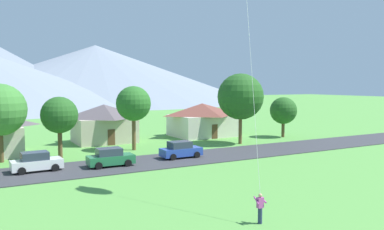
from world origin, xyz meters
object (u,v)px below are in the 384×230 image
Objects in this scene: house_left_center at (202,119)px; parked_car_green_mid_west at (110,158)px; house_right_center at (104,123)px; tree_center at (59,115)px; parked_car_white_west_end at (36,162)px; tree_far_right at (134,104)px; parked_car_blue_mid_east at (181,150)px; tree_near_left at (0,110)px; tree_left_of_center at (283,111)px; tree_near_right at (241,97)px.

house_left_center is 2.12× the size of parked_car_green_mid_west.
house_right_center is 1.88× the size of parked_car_green_mid_west.
tree_center is 1.48× the size of parked_car_white_west_end.
tree_center is 0.86× the size of tree_far_right.
house_left_center reaches higher than parked_car_blue_mid_east.
tree_near_left is 13.86m from tree_far_right.
tree_center reaches higher than parked_car_green_mid_west.
tree_near_left is 18.01m from parked_car_blue_mid_east.
tree_far_right is (-13.08, -6.76, 2.86)m from house_left_center.
house_left_center is 2.10× the size of parked_car_white_west_end.
house_left_center is 1.22× the size of tree_far_right.
house_left_center is 2.14× the size of parked_car_blue_mid_east.
tree_center is (5.42, -0.63, -0.69)m from tree_near_left.
house_right_center is 1.26× the size of tree_center.
parked_car_blue_mid_east is (16.21, -6.61, -4.25)m from tree_near_left.
tree_center is at bearing -129.30° from house_right_center.
house_right_center is (-14.32, 0.84, 0.09)m from house_left_center.
tree_near_right reaches higher than tree_left_of_center.
parked_car_green_mid_west is (-18.72, -5.68, -5.13)m from tree_near_right.
house_left_center reaches higher than parked_car_white_west_end.
house_right_center is at bearing 54.37° from parked_car_white_west_end.
tree_near_left is at bearing -178.91° from tree_left_of_center.
tree_near_left is 1.79× the size of parked_car_white_west_end.
house_left_center is at bearing 15.21° from tree_near_left.
tree_left_of_center reaches higher than house_left_center.
tree_near_left is 1.04× the size of tree_far_right.
parked_car_white_west_end is (-11.47, -6.69, -4.46)m from tree_far_right.
tree_near_right is at bearing -33.31° from house_right_center.
house_left_center is 1.57× the size of tree_left_of_center.
tree_center is at bearing -171.95° from tree_far_right.
parked_car_green_mid_west is 7.60m from parked_car_blue_mid_east.
parked_car_white_west_end is (-10.24, -14.28, -1.70)m from house_right_center.
tree_near_left is (-26.93, -7.32, 2.65)m from house_left_center.
parked_car_green_mid_west is (-3.98, -15.36, -1.70)m from house_right_center.
tree_near_right is (21.93, -0.89, 1.56)m from tree_center.
tree_left_of_center is 0.78× the size of tree_far_right.
parked_car_blue_mid_east is at bearing -2.00° from parked_car_white_west_end.
house_left_center is at bearing -3.35° from house_right_center.
parked_car_green_mid_west is at bearing -123.92° from tree_far_right.
tree_center is 22.00m from tree_near_right.
house_right_center reaches higher than parked_car_white_west_end.
tree_near_left is 1.21× the size of tree_center.
tree_far_right is 1.74× the size of parked_car_green_mid_west.
tree_center reaches higher than parked_car_white_west_end.
tree_near_left is at bearing -164.79° from house_left_center.
tree_center is at bearing -177.55° from tree_left_of_center.
house_right_center is 15.24m from tree_near_left.
house_right_center is 1.90× the size of parked_car_blue_mid_east.
tree_near_right is at bearing -2.33° from tree_center.
house_right_center is 1.04× the size of tree_near_left.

